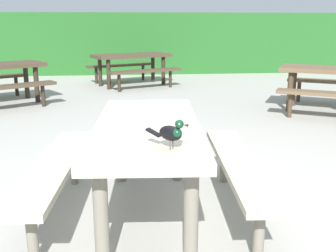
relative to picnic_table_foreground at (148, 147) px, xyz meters
name	(u,v)px	position (x,y,z in m)	size (l,w,h in m)	color
ground_plane	(176,207)	(0.23, 0.10, -0.56)	(60.00, 60.00, 0.00)	#A3A099
hedge_wall	(140,43)	(0.23, 9.41, 0.31)	(28.00, 1.62, 1.73)	#235B23
picnic_table_foreground	(148,147)	(0.00, 0.00, 0.00)	(1.78, 1.84, 0.74)	#B2A893
bird_grackle	(172,132)	(0.11, -0.64, 0.29)	(0.24, 0.20, 0.18)	black
picnic_table_mid_right	(132,62)	(-0.06, 6.62, 0.00)	(2.25, 2.24, 0.74)	#473828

